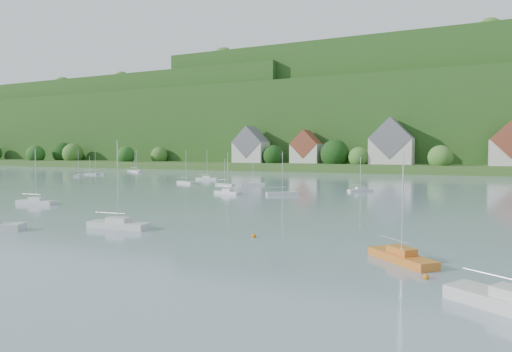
# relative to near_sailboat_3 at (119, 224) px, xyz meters

# --- Properties ---
(far_shore_strip) EXTENTS (600.00, 60.00, 3.00)m
(far_shore_strip) POSITION_rel_near_sailboat_3_xyz_m (2.00, 155.84, 1.03)
(far_shore_strip) COLOR #305620
(far_shore_strip) RESTS_ON ground
(forested_ridge) EXTENTS (620.00, 181.22, 69.89)m
(forested_ridge) POSITION_rel_near_sailboat_3_xyz_m (2.40, 224.41, 22.42)
(forested_ridge) COLOR #194014
(forested_ridge) RESTS_ON ground
(village_building_0) EXTENTS (14.00, 10.40, 16.00)m
(village_building_0) POSITION_rel_near_sailboat_3_xyz_m (-53.00, 142.84, 9.04)
(village_building_0) COLOR beige
(village_building_0) RESTS_ON far_shore_strip
(village_building_1) EXTENTS (12.00, 9.36, 14.00)m
(village_building_1) POSITION_rel_near_sailboat_3_xyz_m (-28.00, 144.84, 8.28)
(village_building_1) COLOR beige
(village_building_1) RESTS_ON far_shore_strip
(village_building_2) EXTENTS (16.00, 11.44, 18.00)m
(village_building_2) POSITION_rel_near_sailboat_3_xyz_m (7.00, 143.84, 9.80)
(village_building_2) COLOR beige
(village_building_2) RESTS_ON far_shore_strip
(village_building_3) EXTENTS (13.00, 10.40, 15.50)m
(village_building_3) POSITION_rel_near_sailboat_3_xyz_m (47.00, 141.84, 8.96)
(village_building_3) COLOR beige
(village_building_3) RESTS_ON far_shore_strip
(near_sailboat_3) EXTENTS (6.95, 2.43, 9.22)m
(near_sailboat_3) POSITION_rel_near_sailboat_3_xyz_m (0.00, 0.00, 0.00)
(near_sailboat_3) COLOR silver
(near_sailboat_3) RESTS_ON ground
(near_sailboat_5) EXTENTS (5.49, 5.42, 8.14)m
(near_sailboat_5) POSITION_rel_near_sailboat_3_xyz_m (28.90, -2.38, -0.03)
(near_sailboat_5) COLOR #CA6D23
(near_sailboat_5) RESTS_ON ground
(near_sailboat_6) EXTENTS (6.47, 2.70, 8.47)m
(near_sailboat_6) POSITION_rel_near_sailboat_3_xyz_m (-26.28, 11.30, -0.02)
(near_sailboat_6) COLOR silver
(near_sailboat_6) RESTS_ON ground
(mooring_buoy_2) EXTENTS (0.40, 0.40, 0.40)m
(mooring_buoy_2) POSITION_rel_near_sailboat_3_xyz_m (30.86, -6.27, -0.47)
(mooring_buoy_2) COLOR #CE700C
(mooring_buoy_2) RESTS_ON ground
(mooring_buoy_3) EXTENTS (0.44, 0.44, 0.44)m
(mooring_buoy_3) POSITION_rel_near_sailboat_3_xyz_m (15.05, 1.51, -0.47)
(mooring_buoy_3) COLOR #CE700C
(mooring_buoy_3) RESTS_ON ground
(far_sailboat_cluster) EXTENTS (189.48, 70.12, 8.71)m
(far_sailboat_cluster) POSITION_rel_near_sailboat_3_xyz_m (-3.50, 73.19, -0.10)
(far_sailboat_cluster) COLOR silver
(far_sailboat_cluster) RESTS_ON ground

